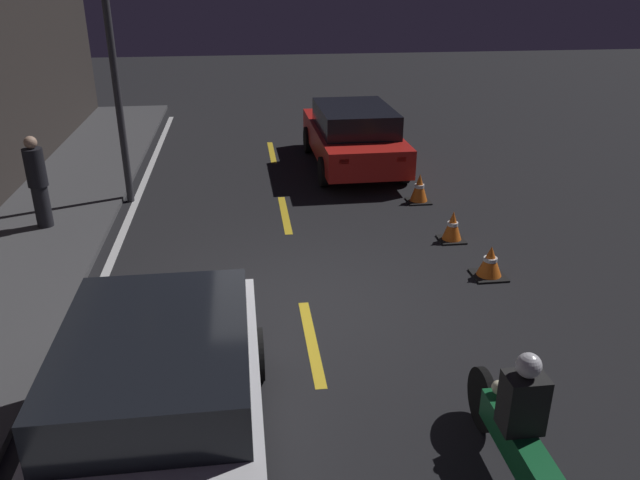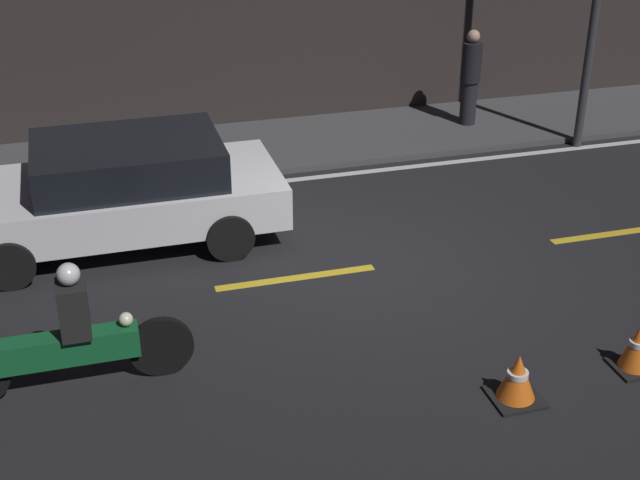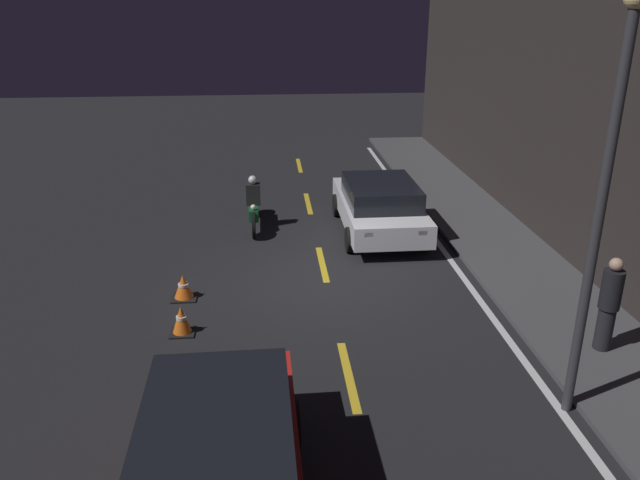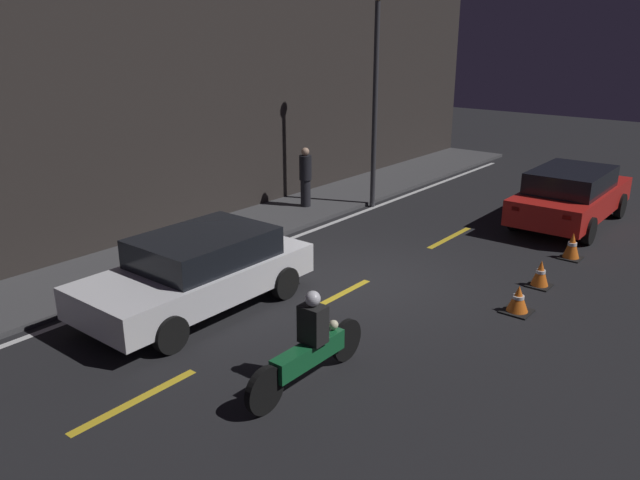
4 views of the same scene
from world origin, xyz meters
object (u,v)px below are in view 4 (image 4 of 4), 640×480
object	(u,v)px
street_lamp	(375,91)
traffic_cone_mid	(540,274)
taxi_red	(571,195)
traffic_cone_near	(518,299)
traffic_cone_far	(572,246)
sedan_white	(199,270)
pedestrian	(305,177)
motorcycle	(309,348)

from	to	relation	value
street_lamp	traffic_cone_mid	bearing A→B (deg)	-115.25
taxi_red	street_lamp	world-z (taller)	street_lamp
traffic_cone_near	traffic_cone_far	xyz separation A→B (m)	(3.40, 0.17, 0.04)
sedan_white	traffic_cone_far	bearing A→B (deg)	147.06
traffic_cone_far	pedestrian	bearing A→B (deg)	95.27
traffic_cone_mid	sedan_white	bearing A→B (deg)	137.47
traffic_cone_mid	traffic_cone_far	distance (m)	1.98
motorcycle	traffic_cone_far	world-z (taller)	motorcycle
traffic_cone_near	traffic_cone_mid	distance (m)	1.42
taxi_red	traffic_cone_mid	bearing A→B (deg)	-168.79
traffic_cone_far	traffic_cone_mid	bearing A→B (deg)	-178.88
taxi_red	pedestrian	world-z (taller)	pedestrian
street_lamp	sedan_white	bearing A→B (deg)	-169.32
taxi_red	traffic_cone_near	distance (m)	6.09
motorcycle	pedestrian	xyz separation A→B (m)	(6.91, 5.89, 0.37)
taxi_red	traffic_cone_mid	distance (m)	4.68
traffic_cone_mid	street_lamp	bearing A→B (deg)	64.75
sedan_white	street_lamp	size ratio (longest dim) A/B	0.75
sedan_white	traffic_cone_mid	size ratio (longest dim) A/B	7.97
traffic_cone_mid	pedestrian	world-z (taller)	pedestrian
motorcycle	street_lamp	xyz separation A→B (m)	(8.34, 4.61, 2.67)
motorcycle	traffic_cone_far	xyz separation A→B (m)	(7.56, -1.20, -0.28)
sedan_white	street_lamp	xyz separation A→B (m)	(7.58, 1.43, 2.50)
taxi_red	motorcycle	bearing A→B (deg)	177.74
traffic_cone_near	street_lamp	xyz separation A→B (m)	(4.18, 5.98, 2.99)
motorcycle	pedestrian	distance (m)	9.09
traffic_cone_mid	pedestrian	size ratio (longest dim) A/B	0.33
motorcycle	traffic_cone_near	distance (m)	4.39
traffic_cone_far	pedestrian	world-z (taller)	pedestrian
motorcycle	sedan_white	bearing A→B (deg)	76.48
pedestrian	street_lamp	world-z (taller)	street_lamp
motorcycle	traffic_cone_mid	size ratio (longest dim) A/B	4.53
taxi_red	traffic_cone_far	distance (m)	2.77
traffic_cone_near	pedestrian	xyz separation A→B (m)	(2.75, 7.25, 0.69)
motorcycle	traffic_cone_near	world-z (taller)	motorcycle
traffic_cone_mid	pedestrian	xyz separation A→B (m)	(1.33, 7.13, 0.68)
traffic_cone_near	pedestrian	size ratio (longest dim) A/B	0.31
motorcycle	traffic_cone_near	bearing A→B (deg)	-18.31
sedan_white	traffic_cone_mid	bearing A→B (deg)	137.32
traffic_cone_near	traffic_cone_far	world-z (taller)	traffic_cone_far
sedan_white	traffic_cone_far	world-z (taller)	sedan_white
motorcycle	traffic_cone_near	size ratio (longest dim) A/B	4.83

